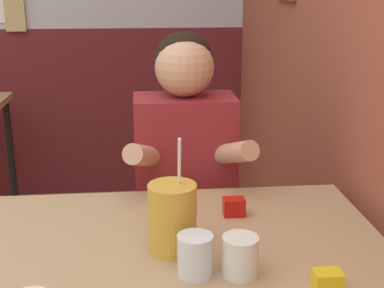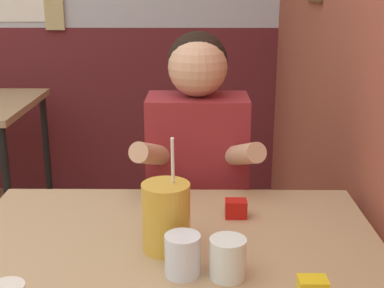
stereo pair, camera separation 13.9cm
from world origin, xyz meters
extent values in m
cube|color=maroon|center=(0.00, 2.58, 0.55)|extent=(5.60, 0.06, 1.10)
cube|color=tan|center=(0.72, 0.26, 0.74)|extent=(1.07, 0.81, 0.04)
cylinder|color=black|center=(-0.16, 2.28, 0.36)|extent=(0.04, 0.04, 0.72)
cube|color=maroon|center=(0.78, 0.84, 0.74)|extent=(0.34, 0.20, 0.56)
sphere|color=black|center=(0.78, 0.86, 1.13)|extent=(0.20, 0.20, 0.20)
sphere|color=tan|center=(0.78, 0.84, 1.12)|extent=(0.20, 0.20, 0.20)
cylinder|color=tan|center=(0.65, 0.70, 0.86)|extent=(0.14, 0.27, 0.15)
cylinder|color=tan|center=(0.92, 0.70, 0.86)|extent=(0.14, 0.27, 0.15)
cylinder|color=gold|center=(0.71, 0.28, 0.84)|extent=(0.12, 0.12, 0.17)
cylinder|color=white|center=(0.73, 0.28, 0.97)|extent=(0.01, 0.04, 0.14)
cylinder|color=silver|center=(0.75, 0.16, 0.80)|extent=(0.08, 0.08, 0.10)
cylinder|color=silver|center=(0.85, 0.15, 0.80)|extent=(0.08, 0.08, 0.09)
cube|color=#B7140F|center=(0.89, 0.46, 0.78)|extent=(0.06, 0.04, 0.05)
cube|color=yellow|center=(1.02, 0.06, 0.78)|extent=(0.06, 0.04, 0.05)
camera|label=1|loc=(0.64, -0.90, 1.39)|focal=50.00mm
camera|label=2|loc=(0.78, -0.91, 1.39)|focal=50.00mm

